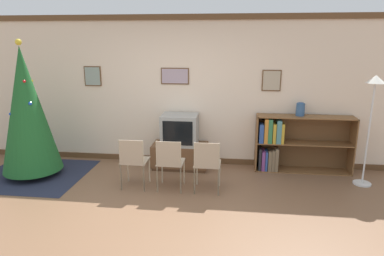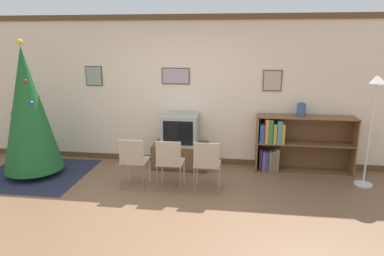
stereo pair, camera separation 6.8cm
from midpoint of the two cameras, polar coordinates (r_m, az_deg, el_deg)
ground_plane at (r=4.61m, az=-6.09°, el=-15.09°), size 24.00×24.00×0.00m
wall_back at (r=6.31m, az=-1.52°, el=6.13°), size 8.81×0.11×2.70m
area_rug at (r=6.58m, az=-24.30°, el=-6.98°), size 1.74×1.62×0.01m
christmas_tree at (r=6.28m, az=-25.37°, el=2.73°), size 0.96×0.96×2.28m
tv_console at (r=6.25m, az=-1.59°, el=-4.61°), size 0.99×0.52×0.44m
television at (r=6.11m, az=-1.63°, el=-0.26°), size 0.63×0.51×0.54m
folding_chair_left at (r=5.37m, az=-9.39°, el=-5.24°), size 0.40×0.40×0.82m
folding_chair_center at (r=5.24m, az=-3.39°, el=-5.59°), size 0.40×0.40×0.82m
folding_chair_right at (r=5.16m, az=2.87°, el=-5.88°), size 0.40×0.40×0.82m
bookshelf at (r=6.25m, az=15.93°, el=-2.57°), size 1.66×0.36×1.00m
vase at (r=6.17m, az=18.06°, el=2.97°), size 0.15×0.15×0.23m
standing_lamp at (r=5.89m, az=28.36°, el=3.77°), size 0.28×0.28×1.76m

